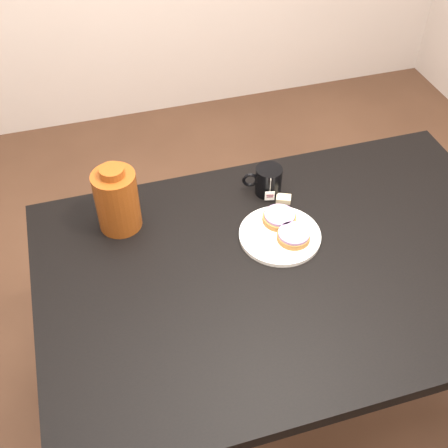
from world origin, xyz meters
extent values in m
plane|color=brown|center=(0.00, 0.00, 0.00)|extent=(4.00, 4.00, 0.00)
cube|color=black|center=(0.00, 0.00, 0.73)|extent=(1.40, 0.90, 0.04)
cylinder|color=black|center=(-0.64, 0.39, 0.35)|extent=(0.06, 0.06, 0.71)
cylinder|color=black|center=(0.64, 0.39, 0.35)|extent=(0.06, 0.06, 0.71)
cylinder|color=white|center=(0.01, 0.10, 0.76)|extent=(0.24, 0.24, 0.01)
torus|color=white|center=(0.01, 0.10, 0.76)|extent=(0.23, 0.23, 0.01)
cylinder|color=brown|center=(0.02, 0.15, 0.77)|extent=(0.10, 0.10, 0.02)
cylinder|color=#9976A0|center=(0.02, 0.15, 0.79)|extent=(0.09, 0.09, 0.01)
cylinder|color=brown|center=(0.04, 0.07, 0.77)|extent=(0.13, 0.13, 0.02)
cylinder|color=#9976A0|center=(0.04, 0.07, 0.79)|extent=(0.13, 0.13, 0.01)
cylinder|color=black|center=(0.04, 0.30, 0.80)|extent=(0.10, 0.10, 0.09)
cylinder|color=black|center=(0.04, 0.30, 0.83)|extent=(0.07, 0.07, 0.00)
torus|color=black|center=(-0.02, 0.31, 0.80)|extent=(0.05, 0.02, 0.05)
cylinder|color=beige|center=(0.03, 0.26, 0.82)|extent=(0.00, 0.00, 0.05)
cube|color=white|center=(0.03, 0.26, 0.77)|extent=(0.03, 0.01, 0.03)
cube|color=#C6B793|center=(0.07, 0.24, 0.76)|extent=(0.05, 0.05, 0.02)
cylinder|color=#5C250C|center=(-0.43, 0.29, 0.84)|extent=(0.15, 0.15, 0.19)
cylinder|color=#5C250C|center=(-0.43, 0.29, 0.95)|extent=(0.07, 0.07, 0.02)
camera|label=1|loc=(-0.47, -0.94, 1.93)|focal=45.00mm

